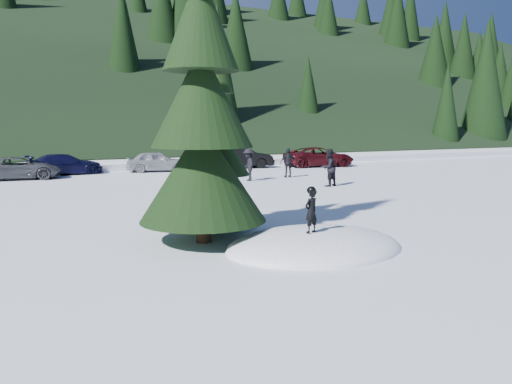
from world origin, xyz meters
name	(u,v)px	position (x,y,z in m)	size (l,w,h in m)	color
ground	(315,248)	(0.00, 0.00, 0.00)	(200.00, 200.00, 0.00)	white
snow_mound	(315,248)	(0.00, 0.00, 0.00)	(4.48, 3.52, 0.96)	white
forest_hillside	(68,42)	(0.00, 54.00, 12.50)	(200.00, 60.00, 25.00)	black
spruce_tall	(202,111)	(-2.20, 1.80, 3.32)	(3.20, 3.20, 8.60)	black
spruce_short	(219,156)	(-1.20, 3.20, 2.10)	(2.20, 2.20, 5.37)	black
child_skier	(311,211)	(-0.30, -0.29, 0.99)	(0.37, 0.24, 1.02)	black
adult_0	(329,168)	(7.14, 9.97, 0.90)	(0.88, 0.68, 1.81)	black
adult_1	(288,163)	(7.37, 14.29, 0.82)	(0.97, 0.40, 1.65)	black
adult_2	(249,165)	(4.66, 13.76, 0.85)	(1.10, 0.63, 1.71)	black
car_2	(19,168)	(-6.26, 19.83, 0.61)	(2.03, 4.40, 1.22)	#43464A
car_3	(65,164)	(-3.75, 21.37, 0.62)	(1.73, 4.25, 1.23)	black
car_4	(157,161)	(1.62, 20.86, 0.65)	(1.54, 3.82, 1.30)	#95979D
car_5	(240,157)	(7.36, 20.85, 0.73)	(1.55, 4.43, 1.46)	black
car_6	(319,157)	(12.84, 19.57, 0.68)	(2.27, 4.91, 1.37)	#3A0A0F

